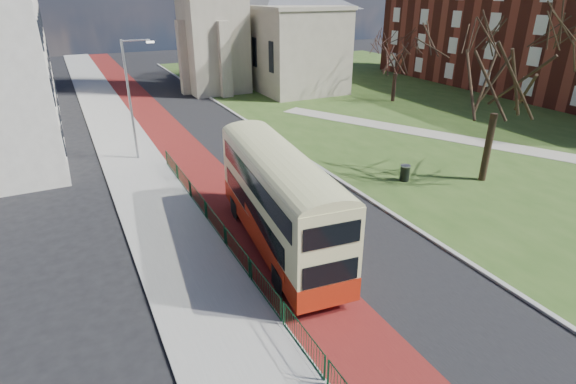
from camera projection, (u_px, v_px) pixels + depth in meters
ground at (323, 274)px, 19.03m from camera, size 160.00×160.00×0.00m
road_carriageway at (211, 140)px, 35.92m from camera, size 9.00×120.00×0.01m
bus_lane at (178, 145)px, 34.81m from camera, size 3.40×120.00×0.01m
pavement_west at (127, 151)px, 33.23m from camera, size 4.00×120.00×0.12m
kerb_west at (154, 147)px, 34.05m from camera, size 0.25×120.00×0.13m
kerb_east at (254, 126)px, 39.41m from camera, size 0.25×80.00×0.13m
grass_green at (427, 103)px, 47.58m from camera, size 40.00×80.00×0.04m
footpath at (476, 142)px, 35.35m from camera, size 18.84×32.82×0.03m
pedestrian_railing at (225, 236)px, 20.85m from camera, size 0.07×24.00×1.12m
brick_terrace at (546, 32)px, 48.92m from camera, size 10.30×44.30×13.50m
streetlamp at (131, 95)px, 30.00m from camera, size 2.13×0.18×8.00m
bus at (279, 197)px, 20.00m from camera, size 3.66×11.01×4.52m
winter_tree_near at (506, 55)px, 25.22m from camera, size 9.20×9.20×10.96m
winter_tree_far at (397, 51)px, 46.20m from camera, size 6.70×6.70×7.48m
litter_bin at (405, 173)px, 28.03m from camera, size 0.82×0.82×1.01m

